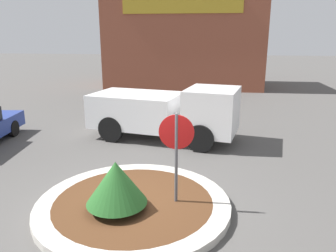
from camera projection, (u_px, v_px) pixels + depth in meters
The scene contains 6 objects.
ground_plane at pixel (134, 208), 7.40m from camera, with size 120.00×120.00×0.00m, color #514F4C.
traffic_island at pixel (134, 204), 7.38m from camera, with size 4.34×4.34×0.18m.
stop_sign at pixel (176, 144), 6.98m from camera, with size 0.76×0.07×2.19m.
island_shrub at pixel (116, 182), 6.84m from camera, with size 1.29×1.29×1.08m.
utility_truck at pixel (165, 111), 12.09m from camera, with size 5.68×3.12×1.99m.
storefront_building at pixel (185, 43), 24.82m from camera, with size 11.29×6.07×6.40m.
Camera 1 is at (1.66, -6.47, 3.77)m, focal length 35.00 mm.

